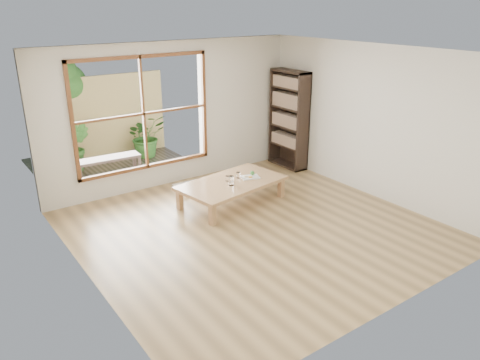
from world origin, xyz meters
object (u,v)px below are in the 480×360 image
object	(u,v)px
bookshelf	(289,120)
garden_bench	(108,160)
low_table	(232,184)
food_tray	(251,176)

from	to	relation	value
bookshelf	garden_bench	distance (m)	3.68
low_table	garden_bench	world-z (taller)	garden_bench
low_table	garden_bench	bearing A→B (deg)	109.04
bookshelf	food_tray	world-z (taller)	bookshelf
food_tray	garden_bench	size ratio (longest dim) A/B	0.28
food_tray	garden_bench	bearing A→B (deg)	143.05
garden_bench	food_tray	bearing A→B (deg)	-52.31
low_table	food_tray	size ratio (longest dim) A/B	5.41
low_table	garden_bench	xyz separation A→B (m)	(-1.26, 2.40, 0.01)
food_tray	low_table	bearing A→B (deg)	-164.91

